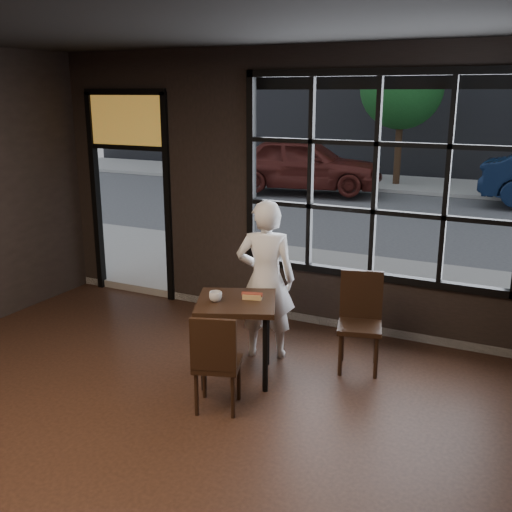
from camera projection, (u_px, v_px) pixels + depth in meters
The scene contains 13 objects.
floor at pixel (76, 471), 4.42m from camera, with size 6.00×7.00×0.02m, color black.
ceiling at pixel (33, 3), 3.57m from camera, with size 6.00×7.00×0.02m, color black.
window_frame at pixel (375, 178), 6.46m from camera, with size 3.06×0.12×2.28m, color black.
stained_transom at pixel (127, 120), 7.72m from camera, with size 1.20×0.06×0.70m, color orange.
street_asphalt at pixel (476, 159), 25.19m from camera, with size 60.00×41.00×0.04m, color #545456.
cafe_table at pixel (237, 339), 5.78m from camera, with size 0.74×0.74×0.80m, color black.
chair_near at pixel (218, 360), 5.19m from camera, with size 0.39×0.39×0.90m, color black.
chair_window at pixel (360, 324), 5.91m from camera, with size 0.42×0.42×0.98m, color black.
man at pixel (266, 280), 6.15m from camera, with size 0.61×0.40×1.67m, color white.
hotdog at pixel (252, 296), 5.69m from camera, with size 0.20×0.08×0.06m, color tan, non-canonical shape.
cup at pixel (215, 297), 5.63m from camera, with size 0.12×0.12×0.10m, color silver.
maroon_car at pixel (303, 164), 16.15m from camera, with size 1.70×4.22×1.44m, color #4F1B16.
tree_left at pixel (402, 88), 16.83m from camera, with size 2.34×2.34×3.99m.
Camera 1 is at (2.89, -2.86, 2.70)m, focal length 42.00 mm.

